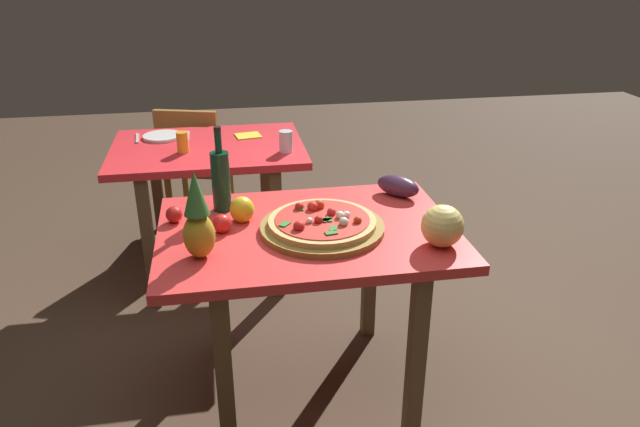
{
  "coord_description": "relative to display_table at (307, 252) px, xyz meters",
  "views": [
    {
      "loc": [
        -0.31,
        -2.07,
        1.79
      ],
      "look_at": [
        0.05,
        0.02,
        0.83
      ],
      "focal_mm": 33.59,
      "sensor_mm": 36.0,
      "label": 1
    }
  ],
  "objects": [
    {
      "name": "dining_chair",
      "position": [
        -0.48,
        1.74,
        -0.19
      ],
      "size": [
        0.5,
        0.5,
        0.85
      ],
      "rotation": [
        0.0,
        0.0,
        2.86
      ],
      "color": "olive",
      "rests_on": "ground_plane"
    },
    {
      "name": "pineapple_left",
      "position": [
        -0.4,
        -0.16,
        0.25
      ],
      "size": [
        0.11,
        0.11,
        0.32
      ],
      "color": "#B69523",
      "rests_on": "display_table"
    },
    {
      "name": "bell_pepper",
      "position": [
        -0.24,
        0.11,
        0.16
      ],
      "size": [
        0.1,
        0.1,
        0.11
      ],
      "primitive_type": "ellipsoid",
      "color": "yellow",
      "rests_on": "display_table"
    },
    {
      "name": "tomato_near_board",
      "position": [
        -0.32,
        0.02,
        0.14
      ],
      "size": [
        0.07,
        0.07,
        0.07
      ],
      "primitive_type": "sphere",
      "color": "red",
      "rests_on": "display_table"
    },
    {
      "name": "pizza",
      "position": [
        0.05,
        -0.03,
        0.15
      ],
      "size": [
        0.41,
        0.41,
        0.06
      ],
      "color": "#E1AA62",
      "rests_on": "pizza_board"
    },
    {
      "name": "drinking_glass_water",
      "position": [
        0.03,
        0.95,
        0.16
      ],
      "size": [
        0.07,
        0.07,
        0.11
      ],
      "primitive_type": "cylinder",
      "color": "silver",
      "rests_on": "background_table"
    },
    {
      "name": "display_table",
      "position": [
        0.0,
        0.0,
        0.0
      ],
      "size": [
        1.15,
        0.81,
        0.78
      ],
      "color": "brown",
      "rests_on": "ground_plane"
    },
    {
      "name": "melon",
      "position": [
        0.46,
        -0.23,
        0.18
      ],
      "size": [
        0.16,
        0.16,
        0.16
      ],
      "primitive_type": "sphere",
      "color": "#E7CB6C",
      "rests_on": "display_table"
    },
    {
      "name": "tomato_beside_pepper",
      "position": [
        -0.51,
        0.14,
        0.14
      ],
      "size": [
        0.07,
        0.07,
        0.07
      ],
      "primitive_type": "sphere",
      "color": "red",
      "rests_on": "display_table"
    },
    {
      "name": "dinner_plate",
      "position": [
        -0.63,
        1.32,
        0.12
      ],
      "size": [
        0.22,
        0.22,
        0.02
      ],
      "primitive_type": "cylinder",
      "color": "white",
      "rests_on": "background_table"
    },
    {
      "name": "napkin_folded",
      "position": [
        -0.15,
        1.26,
        0.11
      ],
      "size": [
        0.16,
        0.14,
        0.01
      ],
      "primitive_type": "cube",
      "rotation": [
        0.0,
        0.0,
        0.17
      ],
      "color": "yellow",
      "rests_on": "background_table"
    },
    {
      "name": "ground_plane",
      "position": [
        0.0,
        0.0,
        -0.67
      ],
      "size": [
        10.0,
        10.0,
        0.0
      ],
      "primitive_type": "plane",
      "color": "#4C3828"
    },
    {
      "name": "knife_utensil",
      "position": [
        -0.49,
        1.32,
        0.11
      ],
      "size": [
        0.02,
        0.18,
        0.01
      ],
      "primitive_type": "cube",
      "rotation": [
        0.0,
        0.0,
        0.01
      ],
      "color": "silver",
      "rests_on": "background_table"
    },
    {
      "name": "drinking_glass_juice",
      "position": [
        -0.5,
        1.03,
        0.16
      ],
      "size": [
        0.06,
        0.06,
        0.11
      ],
      "primitive_type": "cylinder",
      "color": "#F6A528",
      "rests_on": "background_table"
    },
    {
      "name": "wine_bottle",
      "position": [
        -0.32,
        0.24,
        0.24
      ],
      "size": [
        0.08,
        0.08,
        0.35
      ],
      "color": "#0F3322",
      "rests_on": "display_table"
    },
    {
      "name": "pizza_board",
      "position": [
        0.05,
        -0.03,
        0.12
      ],
      "size": [
        0.48,
        0.48,
        0.02
      ],
      "primitive_type": "cylinder",
      "color": "olive",
      "rests_on": "display_table"
    },
    {
      "name": "background_table",
      "position": [
        -0.38,
        1.12,
        -0.01
      ],
      "size": [
        1.04,
        0.77,
        0.78
      ],
      "color": "brown",
      "rests_on": "ground_plane"
    },
    {
      "name": "eggplant",
      "position": [
        0.44,
        0.26,
        0.15
      ],
      "size": [
        0.2,
        0.21,
        0.09
      ],
      "primitive_type": "ellipsoid",
      "rotation": [
        0.0,
        0.0,
        2.33
      ],
      "color": "#402441",
      "rests_on": "display_table"
    },
    {
      "name": "fork_utensil",
      "position": [
        -0.77,
        1.32,
        0.11
      ],
      "size": [
        0.03,
        0.18,
        0.01
      ],
      "primitive_type": "cube",
      "rotation": [
        0.0,
        0.0,
        0.09
      ],
      "color": "silver",
      "rests_on": "background_table"
    }
  ]
}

